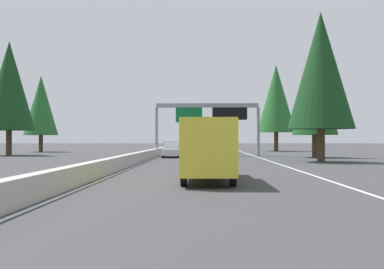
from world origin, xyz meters
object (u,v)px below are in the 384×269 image
at_px(pickup_near_right, 172,149).
at_px(conifer_right_far, 276,98).
at_px(box_truck_mid_left, 208,148).
at_px(sedan_distant_b, 224,147).
at_px(bus_mid_right, 203,141).
at_px(minivan_far_right, 189,144).
at_px(conifer_right_mid, 315,95).
at_px(sign_gantry_overhead, 209,114).
at_px(sedan_far_left, 202,154).
at_px(conifer_left_mid, 41,105).
at_px(conifer_left_near, 9,86).
at_px(conifer_right_near, 321,70).
at_px(sedan_near_center, 217,144).

bearing_deg(pickup_near_right, conifer_right_far, -30.81).
height_order(box_truck_mid_left, sedan_distant_b, box_truck_mid_left).
height_order(bus_mid_right, minivan_far_right, bus_mid_right).
height_order(conifer_right_mid, conifer_right_far, conifer_right_far).
distance_m(minivan_far_right, pickup_near_right, 58.06).
bearing_deg(pickup_near_right, sign_gantry_overhead, -47.58).
relative_size(box_truck_mid_left, sedan_far_left, 1.93).
height_order(conifer_right_far, conifer_left_mid, conifer_right_far).
bearing_deg(bus_mid_right, box_truck_mid_left, -179.64).
distance_m(box_truck_mid_left, conifer_left_near, 43.13).
bearing_deg(box_truck_mid_left, conifer_left_near, 35.00).
distance_m(sign_gantry_overhead, conifer_right_near, 17.96).
bearing_deg(sign_gantry_overhead, sedan_far_left, 177.02).
bearing_deg(conifer_left_near, conifer_left_mid, 5.62).
bearing_deg(sedan_near_center, box_truck_mid_left, 177.96).
distance_m(sedan_far_left, conifer_left_near, 29.78).
height_order(sign_gantry_overhead, sedan_distant_b, sign_gantry_overhead).
bearing_deg(pickup_near_right, box_truck_mid_left, -172.93).
relative_size(sedan_near_center, pickup_near_right, 0.79).
height_order(pickup_near_right, conifer_right_mid, conifer_right_mid).
relative_size(sedan_far_left, conifer_left_mid, 0.36).
bearing_deg(conifer_right_far, pickup_near_right, 149.19).
xyz_separation_m(sedan_far_left, conifer_right_mid, (9.80, -12.44, 6.27)).
bearing_deg(sign_gantry_overhead, pickup_near_right, 132.42).
distance_m(sign_gantry_overhead, box_truck_mid_left, 33.93).
bearing_deg(bus_mid_right, sedan_near_center, -3.91).
height_order(box_truck_mid_left, pickup_near_right, box_truck_mid_left).
xyz_separation_m(sign_gantry_overhead, sedan_far_left, (-14.40, 0.75, -4.39)).
relative_size(sedan_far_left, sedan_near_center, 1.00).
xyz_separation_m(sign_gantry_overhead, conifer_right_far, (22.79, -11.68, 3.85)).
height_order(pickup_near_right, conifer_right_near, conifer_right_near).
distance_m(box_truck_mid_left, sedan_far_left, 19.37).
bearing_deg(sign_gantry_overhead, minivan_far_right, 4.27).
relative_size(sedan_distant_b, conifer_left_mid, 0.36).
relative_size(conifer_right_near, conifer_left_mid, 1.11).
height_order(conifer_left_near, conifer_left_mid, conifer_left_near).
bearing_deg(bus_mid_right, minivan_far_right, 4.09).
bearing_deg(sedan_far_left, box_truck_mid_left, -179.19).
relative_size(sign_gantry_overhead, conifer_right_mid, 1.11).
relative_size(sign_gantry_overhead, minivan_far_right, 2.54).
height_order(sign_gantry_overhead, sedan_far_left, sign_gantry_overhead).
bearing_deg(conifer_right_mid, pickup_near_right, 87.23).
bearing_deg(sedan_far_left, bus_mid_right, -0.02).
relative_size(minivan_far_right, conifer_left_near, 0.35).
xyz_separation_m(box_truck_mid_left, minivan_far_right, (87.98, 3.57, -0.66)).
bearing_deg(conifer_left_near, sign_gantry_overhead, -92.52).
bearing_deg(conifer_right_near, conifer_left_mid, 48.72).
bearing_deg(conifer_right_near, pickup_near_right, 52.16).
distance_m(bus_mid_right, conifer_right_far, 20.62).
height_order(box_truck_mid_left, conifer_right_near, conifer_right_near).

